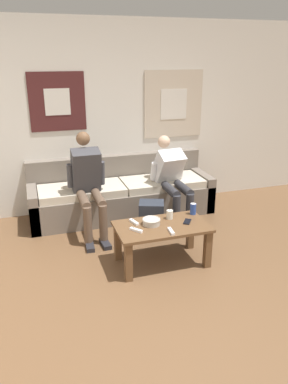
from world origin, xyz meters
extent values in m
plane|color=brown|center=(0.00, 0.00, 0.00)|extent=(18.00, 18.00, 0.00)
cube|color=silver|center=(0.00, 2.73, 1.27)|extent=(10.00, 0.05, 2.55)
cube|color=#471E1E|center=(-0.81, 2.69, 1.52)|extent=(0.71, 0.01, 0.75)
cube|color=silver|center=(-0.81, 2.69, 1.52)|extent=(0.32, 0.01, 0.34)
cube|color=beige|center=(0.80, 2.69, 1.43)|extent=(0.87, 0.01, 0.93)
cube|color=silver|center=(0.80, 2.69, 1.43)|extent=(0.39, 0.01, 0.42)
cube|color=#70665B|center=(-0.07, 2.64, 0.39)|extent=(2.47, 0.13, 0.77)
cube|color=#70665B|center=(-0.07, 2.27, 0.19)|extent=(2.47, 0.60, 0.38)
cube|color=#70665B|center=(-1.24, 2.27, 0.25)|extent=(0.12, 0.60, 0.50)
cube|color=#70665B|center=(1.11, 2.27, 0.25)|extent=(0.12, 0.60, 0.50)
cube|color=beige|center=(-0.63, 2.27, 0.43)|extent=(1.10, 0.56, 0.10)
cube|color=beige|center=(0.49, 2.27, 0.43)|extent=(1.10, 0.56, 0.10)
cube|color=brown|center=(0.00, 0.96, 0.42)|extent=(0.96, 0.54, 0.03)
cube|color=brown|center=(-0.42, 1.18, 0.20)|extent=(0.07, 0.07, 0.41)
cube|color=brown|center=(0.43, 1.18, 0.20)|extent=(0.07, 0.07, 0.41)
cube|color=brown|center=(-0.42, 0.75, 0.20)|extent=(0.07, 0.07, 0.41)
cube|color=brown|center=(0.43, 0.75, 0.20)|extent=(0.07, 0.07, 0.41)
cylinder|color=brown|center=(-0.67, 1.81, 0.48)|extent=(0.11, 0.46, 0.11)
cylinder|color=brown|center=(-0.67, 1.58, 0.25)|extent=(0.10, 0.10, 0.46)
cube|color=#232328|center=(-0.67, 1.51, 0.03)|extent=(0.11, 0.25, 0.05)
cylinder|color=brown|center=(-0.49, 1.81, 0.48)|extent=(0.11, 0.46, 0.11)
cylinder|color=brown|center=(-0.49, 1.58, 0.25)|extent=(0.10, 0.10, 0.46)
cube|color=#232328|center=(-0.49, 1.51, 0.03)|extent=(0.11, 0.25, 0.05)
cube|color=#3F3F44|center=(-0.58, 2.10, 0.75)|extent=(0.34, 0.34, 0.58)
sphere|color=brown|center=(-0.58, 2.19, 1.13)|extent=(0.17, 0.17, 0.17)
cylinder|color=#3F3F44|center=(-0.78, 2.10, 0.70)|extent=(0.08, 0.11, 0.31)
cylinder|color=#3F3F44|center=(-0.39, 2.10, 0.70)|extent=(0.08, 0.11, 0.31)
cylinder|color=#2D2D33|center=(0.43, 1.83, 0.48)|extent=(0.11, 0.42, 0.11)
cylinder|color=#2D2D33|center=(0.43, 1.62, 0.25)|extent=(0.10, 0.10, 0.46)
cube|color=#232328|center=(0.43, 1.55, 0.03)|extent=(0.11, 0.25, 0.05)
cylinder|color=#2D2D33|center=(0.61, 1.83, 0.48)|extent=(0.11, 0.42, 0.11)
cylinder|color=#2D2D33|center=(0.61, 1.62, 0.25)|extent=(0.10, 0.10, 0.46)
cube|color=#232328|center=(0.61, 1.55, 0.03)|extent=(0.11, 0.25, 0.05)
cube|color=silver|center=(0.52, 2.15, 0.68)|extent=(0.39, 0.46, 0.51)
sphere|color=beige|center=(0.52, 2.33, 0.99)|extent=(0.17, 0.17, 0.17)
cylinder|color=silver|center=(0.33, 2.18, 0.63)|extent=(0.08, 0.14, 0.27)
cylinder|color=silver|center=(0.72, 2.18, 0.63)|extent=(0.08, 0.14, 0.27)
cube|color=#282D38|center=(0.11, 1.60, 0.22)|extent=(0.36, 0.33, 0.44)
cube|color=#282D38|center=(0.07, 1.50, 0.12)|extent=(0.22, 0.15, 0.20)
cylinder|color=#B7B2A8|center=(-0.10, 1.01, 0.47)|extent=(0.18, 0.18, 0.06)
torus|color=#B7B2A8|center=(-0.10, 1.01, 0.50)|extent=(0.19, 0.19, 0.02)
cylinder|color=silver|center=(0.14, 1.09, 0.49)|extent=(0.07, 0.07, 0.10)
cylinder|color=black|center=(0.14, 1.09, 0.54)|extent=(0.00, 0.00, 0.01)
cylinder|color=#28479E|center=(0.43, 1.13, 0.50)|extent=(0.07, 0.07, 0.12)
cylinder|color=silver|center=(0.43, 1.13, 0.56)|extent=(0.06, 0.06, 0.00)
cube|color=white|center=(-0.26, 1.10, 0.45)|extent=(0.07, 0.15, 0.02)
cylinder|color=#333842|center=(-0.27, 1.13, 0.46)|extent=(0.01, 0.01, 0.00)
cube|color=white|center=(0.03, 0.78, 0.45)|extent=(0.05, 0.15, 0.02)
cylinder|color=#333842|center=(0.03, 0.82, 0.46)|extent=(0.01, 0.01, 0.00)
cube|color=white|center=(-0.29, 0.91, 0.45)|extent=(0.11, 0.14, 0.02)
cylinder|color=#333842|center=(-0.31, 0.94, 0.46)|extent=(0.01, 0.01, 0.00)
cube|color=black|center=(0.28, 0.96, 0.44)|extent=(0.13, 0.15, 0.01)
cube|color=black|center=(0.28, 0.96, 0.45)|extent=(0.12, 0.14, 0.00)
camera|label=1|loc=(-1.24, -2.31, 2.09)|focal=35.00mm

